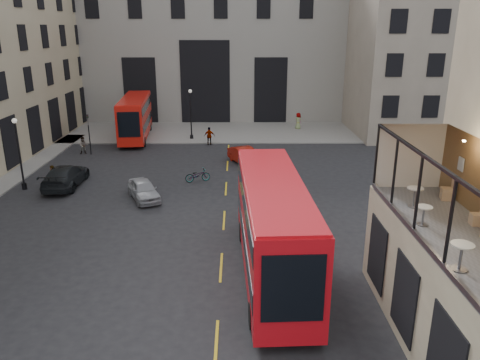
{
  "coord_description": "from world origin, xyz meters",
  "views": [
    {
      "loc": [
        -1.22,
        -14.97,
        11.52
      ],
      "look_at": [
        -1.01,
        10.93,
        3.0
      ],
      "focal_mm": 35.0,
      "sensor_mm": 36.0,
      "label": 1
    }
  ],
  "objects_px": {
    "traffic_light_near": "(240,183)",
    "cafe_chair_c": "(477,219)",
    "bicycle": "(198,175)",
    "pedestrian_b": "(135,125)",
    "cafe_table_mid": "(424,213)",
    "pedestrian_e": "(52,176)",
    "traffic_light_far": "(89,129)",
    "pedestrian_a": "(84,145)",
    "bus_near": "(273,223)",
    "cafe_table_far": "(415,194)",
    "street_lamp_a": "(20,158)",
    "car_a": "(144,190)",
    "pedestrian_c": "(209,136)",
    "cafe_chair_d": "(447,193)",
    "car_c": "(65,176)",
    "car_b": "(245,156)",
    "cyclist": "(248,203)",
    "street_lamp_b": "(191,117)",
    "pedestrian_d": "(298,121)",
    "cafe_table_near": "(461,253)"
  },
  "relations": [
    {
      "from": "traffic_light_near",
      "to": "cafe_chair_c",
      "type": "xyz_separation_m",
      "value": [
        8.56,
        -11.28,
        2.42
      ]
    },
    {
      "from": "bicycle",
      "to": "pedestrian_b",
      "type": "height_order",
      "value": "pedestrian_b"
    },
    {
      "from": "cafe_table_mid",
      "to": "pedestrian_e",
      "type": "bearing_deg",
      "value": 139.35
    },
    {
      "from": "traffic_light_far",
      "to": "pedestrian_a",
      "type": "relative_size",
      "value": 2.34
    },
    {
      "from": "traffic_light_near",
      "to": "cafe_table_mid",
      "type": "distance_m",
      "value": 13.31
    },
    {
      "from": "bus_near",
      "to": "cafe_table_far",
      "type": "xyz_separation_m",
      "value": [
        5.44,
        -2.72,
        2.44
      ]
    },
    {
      "from": "street_lamp_a",
      "to": "bicycle",
      "type": "distance_m",
      "value": 13.01
    },
    {
      "from": "traffic_light_far",
      "to": "car_a",
      "type": "xyz_separation_m",
      "value": [
        7.3,
        -12.18,
        -1.73
      ]
    },
    {
      "from": "car_a",
      "to": "pedestrian_c",
      "type": "xyz_separation_m",
      "value": [
        3.74,
        15.8,
        0.23
      ]
    },
    {
      "from": "pedestrian_c",
      "to": "cafe_table_far",
      "type": "distance_m",
      "value": 30.98
    },
    {
      "from": "traffic_light_near",
      "to": "traffic_light_far",
      "type": "distance_m",
      "value": 21.26
    },
    {
      "from": "cafe_chair_d",
      "to": "car_c",
      "type": "bearing_deg",
      "value": 144.9
    },
    {
      "from": "car_b",
      "to": "pedestrian_b",
      "type": "bearing_deg",
      "value": 108.51
    },
    {
      "from": "cyclist",
      "to": "pedestrian_e",
      "type": "relative_size",
      "value": 0.95
    },
    {
      "from": "car_a",
      "to": "pedestrian_b",
      "type": "height_order",
      "value": "pedestrian_b"
    },
    {
      "from": "bus_near",
      "to": "cafe_chair_c",
      "type": "distance_m",
      "value": 8.68
    },
    {
      "from": "street_lamp_b",
      "to": "street_lamp_a",
      "type": "bearing_deg",
      "value": -124.51
    },
    {
      "from": "bus_near",
      "to": "cafe_chair_d",
      "type": "xyz_separation_m",
      "value": [
        7.12,
        -1.91,
        2.19
      ]
    },
    {
      "from": "pedestrian_d",
      "to": "car_a",
      "type": "bearing_deg",
      "value": 120.91
    },
    {
      "from": "car_a",
      "to": "car_c",
      "type": "height_order",
      "value": "car_c"
    },
    {
      "from": "pedestrian_b",
      "to": "cafe_table_mid",
      "type": "xyz_separation_m",
      "value": [
        18.34,
        -36.92,
        4.24
      ]
    },
    {
      "from": "cafe_chair_c",
      "to": "car_c",
      "type": "bearing_deg",
      "value": 140.41
    },
    {
      "from": "traffic_light_far",
      "to": "pedestrian_a",
      "type": "bearing_deg",
      "value": 161.72
    },
    {
      "from": "traffic_light_far",
      "to": "cafe_table_far",
      "type": "relative_size",
      "value": 4.71
    },
    {
      "from": "pedestrian_d",
      "to": "cafe_chair_d",
      "type": "bearing_deg",
      "value": 154.05
    },
    {
      "from": "cyclist",
      "to": "pedestrian_a",
      "type": "bearing_deg",
      "value": 41.46
    },
    {
      "from": "traffic_light_near",
      "to": "bus_near",
      "type": "bearing_deg",
      "value": -77.41
    },
    {
      "from": "bicycle",
      "to": "pedestrian_a",
      "type": "height_order",
      "value": "pedestrian_a"
    },
    {
      "from": "street_lamp_b",
      "to": "pedestrian_e",
      "type": "relative_size",
      "value": 3.14
    },
    {
      "from": "pedestrian_a",
      "to": "cyclist",
      "type": "bearing_deg",
      "value": -61.16
    },
    {
      "from": "pedestrian_c",
      "to": "pedestrian_e",
      "type": "height_order",
      "value": "pedestrian_c"
    },
    {
      "from": "pedestrian_d",
      "to": "street_lamp_a",
      "type": "bearing_deg",
      "value": 103.91
    },
    {
      "from": "car_b",
      "to": "cafe_chair_c",
      "type": "xyz_separation_m",
      "value": [
        8.02,
        -23.87,
        4.12
      ]
    },
    {
      "from": "cafe_table_far",
      "to": "car_c",
      "type": "bearing_deg",
      "value": 141.26
    },
    {
      "from": "pedestrian_b",
      "to": "cafe_table_near",
      "type": "height_order",
      "value": "cafe_table_near"
    },
    {
      "from": "car_a",
      "to": "cafe_table_mid",
      "type": "height_order",
      "value": "cafe_table_mid"
    },
    {
      "from": "bicycle",
      "to": "pedestrian_a",
      "type": "xyz_separation_m",
      "value": [
        -11.48,
        8.53,
        0.3
      ]
    },
    {
      "from": "traffic_light_far",
      "to": "pedestrian_e",
      "type": "bearing_deg",
      "value": -90.18
    },
    {
      "from": "street_lamp_b",
      "to": "car_c",
      "type": "distance_m",
      "value": 17.44
    },
    {
      "from": "car_c",
      "to": "pedestrian_c",
      "type": "distance_m",
      "value": 16.47
    },
    {
      "from": "pedestrian_e",
      "to": "cafe_chair_d",
      "type": "distance_m",
      "value": 27.51
    },
    {
      "from": "street_lamp_b",
      "to": "bicycle",
      "type": "xyz_separation_m",
      "value": [
        1.76,
        -14.29,
        -1.88
      ]
    },
    {
      "from": "pedestrian_e",
      "to": "cafe_table_mid",
      "type": "distance_m",
      "value": 27.52
    },
    {
      "from": "bicycle",
      "to": "pedestrian_c",
      "type": "xyz_separation_m",
      "value": [
        0.28,
        11.91,
        0.4
      ]
    },
    {
      "from": "bicycle",
      "to": "pedestrian_d",
      "type": "relative_size",
      "value": 0.99
    },
    {
      "from": "cyclist",
      "to": "cafe_table_near",
      "type": "height_order",
      "value": "cafe_table_near"
    },
    {
      "from": "traffic_light_far",
      "to": "car_a",
      "type": "bearing_deg",
      "value": -59.06
    },
    {
      "from": "pedestrian_a",
      "to": "car_a",
      "type": "bearing_deg",
      "value": -73.02
    },
    {
      "from": "traffic_light_near",
      "to": "cyclist",
      "type": "relative_size",
      "value": 2.36
    },
    {
      "from": "pedestrian_c",
      "to": "pedestrian_e",
      "type": "xyz_separation_m",
      "value": [
        -11.07,
        -13.15,
        -0.07
      ]
    }
  ]
}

